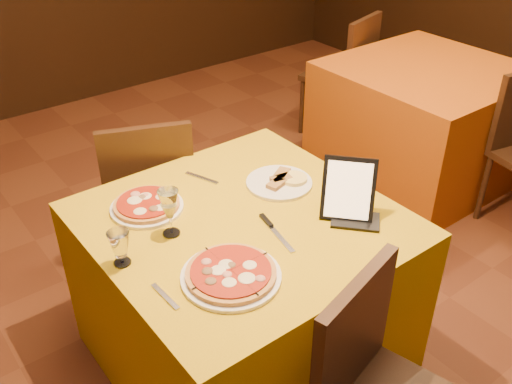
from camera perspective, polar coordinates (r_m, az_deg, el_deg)
floor at (r=2.65m, az=8.77°, el=-17.24°), size 6.00×7.00×0.01m
main_table at (r=2.41m, az=-1.25°, el=-9.94°), size 1.10×1.10×0.75m
side_table at (r=3.92m, az=16.27°, el=6.73°), size 1.10×1.10×0.75m
chair_main_far at (r=2.92m, az=-10.71°, el=-0.06°), size 0.54×0.54×0.91m
chair_side_far at (r=4.36m, az=8.09°, el=11.52°), size 0.51×0.51×0.91m
pizza_near at (r=1.90m, az=-2.52°, el=-8.25°), size 0.34×0.34×0.03m
pizza_far at (r=2.26m, az=-10.87°, el=-1.36°), size 0.28×0.28×0.03m
cutlet_dish at (r=2.37m, az=2.33°, el=1.05°), size 0.28×0.28×0.03m
wine_glass at (r=2.06m, az=-8.63°, el=-2.03°), size 0.09×0.09×0.19m
water_glass at (r=1.98m, az=-13.44°, el=-5.49°), size 0.07×0.07×0.13m
tablet at (r=2.15m, az=9.23°, el=0.28°), size 0.21×0.21×0.24m
knife at (r=2.09m, az=2.10°, el=-4.22°), size 0.07×0.24×0.01m
fork_near at (r=1.86m, az=-9.06°, el=-10.28°), size 0.02×0.15×0.01m
fork_far at (r=2.43m, az=-5.44°, el=1.40°), size 0.07×0.16×0.01m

